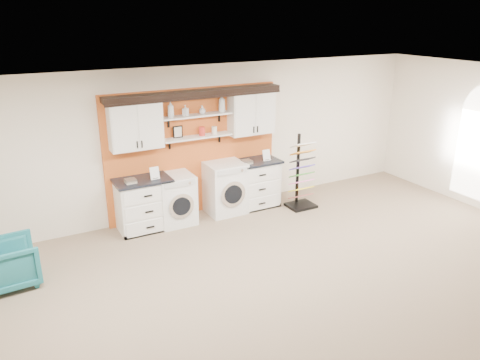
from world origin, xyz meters
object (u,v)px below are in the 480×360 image
base_cabinet_left (144,204)px  sample_rack (301,184)px  base_cabinet_right (254,183)px  armchair (10,263)px  washer (175,199)px  dryer (225,188)px

base_cabinet_left → sample_rack: size_ratio=0.66×
base_cabinet_right → sample_rack: bearing=-30.5°
sample_rack → armchair: 5.30m
base_cabinet_right → sample_rack: size_ratio=0.66×
base_cabinet_left → washer: base_cabinet_left is taller
base_cabinet_left → sample_rack: sample_rack is taller
sample_rack → base_cabinet_right: bearing=149.4°
base_cabinet_right → washer: (-1.68, -0.00, -0.01)m
base_cabinet_right → armchair: bearing=-168.9°
washer → armchair: (-2.80, -0.87, -0.13)m
washer → dryer: (1.03, 0.00, 0.04)m
armchair → base_cabinet_left: bearing=-72.0°
base_cabinet_left → base_cabinet_right: bearing=-0.0°
base_cabinet_left → base_cabinet_right: size_ratio=1.00×
base_cabinet_right → armchair: size_ratio=1.31×
dryer → base_cabinet_right: bearing=0.3°
base_cabinet_left → sample_rack: 3.10m
sample_rack → base_cabinet_left: bearing=171.2°
dryer → sample_rack: size_ratio=0.68×
washer → dryer: bearing=0.0°
base_cabinet_left → dryer: (1.61, -0.00, 0.03)m
dryer → armchair: 3.93m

